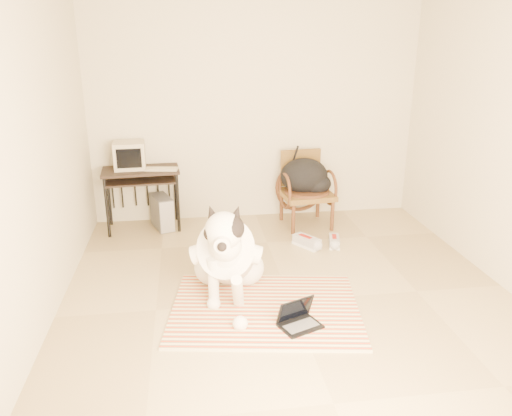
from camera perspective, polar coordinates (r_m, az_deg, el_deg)
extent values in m
plane|color=tan|center=(4.48, 4.01, -10.50)|extent=(4.50, 4.50, 0.00)
plane|color=beige|center=(6.17, -0.06, 11.10)|extent=(4.50, 0.00, 4.50)
plane|color=beige|center=(1.97, 18.65, -7.88)|extent=(4.50, 0.00, 4.50)
plane|color=beige|center=(4.07, -24.39, 5.19)|extent=(0.00, 4.50, 4.50)
cube|color=#C24020|center=(3.92, 1.08, -15.03)|extent=(1.60, 0.49, 0.02)
cube|color=#548139|center=(4.12, 1.07, -13.14)|extent=(1.60, 0.49, 0.02)
cube|color=#744B8C|center=(4.33, 1.07, -11.44)|extent=(1.60, 0.49, 0.02)
cube|color=gold|center=(4.54, 1.07, -9.89)|extent=(1.60, 0.49, 0.02)
cube|color=beige|center=(4.75, 1.06, -8.47)|extent=(1.60, 0.49, 0.02)
sphere|color=white|center=(4.70, -5.04, -6.79)|extent=(0.33, 0.33, 0.33)
sphere|color=white|center=(4.68, -1.13, -6.83)|extent=(0.33, 0.33, 0.33)
ellipsoid|color=white|center=(4.66, -3.10, -6.59)|extent=(0.41, 0.37, 0.33)
ellipsoid|color=white|center=(4.38, -3.31, -5.07)|extent=(0.52, 0.81, 0.72)
cylinder|color=white|center=(4.40, -3.30, -5.00)|extent=(0.58, 0.71, 0.66)
sphere|color=white|center=(4.13, -3.54, -4.26)|extent=(0.28, 0.28, 0.28)
sphere|color=white|center=(3.96, -3.70, -2.58)|extent=(0.31, 0.31, 0.31)
ellipsoid|color=black|center=(3.95, -3.03, -2.31)|extent=(0.24, 0.27, 0.22)
cylinder|color=white|center=(3.86, -3.82, -3.94)|extent=(0.15, 0.18, 0.13)
sphere|color=black|center=(3.78, -3.91, -4.46)|extent=(0.07, 0.07, 0.07)
cone|color=black|center=(3.99, -5.09, -0.62)|extent=(0.16, 0.17, 0.19)
cone|color=black|center=(3.98, -2.24, -0.63)|extent=(0.15, 0.16, 0.19)
torus|color=white|center=(4.09, -3.57, -3.68)|extent=(0.29, 0.18, 0.24)
cylinder|color=white|center=(4.27, -4.90, -8.41)|extent=(0.11, 0.15, 0.46)
cylinder|color=white|center=(4.15, -2.09, -9.62)|extent=(0.15, 0.42, 0.46)
sphere|color=white|center=(4.33, -4.86, -10.82)|extent=(0.12, 0.12, 0.12)
sphere|color=white|center=(4.04, -1.82, -13.04)|extent=(0.12, 0.12, 0.12)
cone|color=black|center=(4.98, -3.10, -6.56)|extent=(0.16, 0.46, 0.12)
cube|color=black|center=(4.08, 5.10, -13.29)|extent=(0.38, 0.33, 0.02)
cube|color=#535255|center=(4.07, 5.18, -13.23)|extent=(0.30, 0.22, 0.00)
cube|color=black|center=(4.08, 4.49, -11.48)|extent=(0.32, 0.19, 0.21)
cube|color=black|center=(4.07, 4.56, -11.50)|extent=(0.28, 0.16, 0.18)
cube|color=black|center=(5.99, -13.06, 4.21)|extent=(0.92, 0.56, 0.03)
cube|color=black|center=(5.97, -13.01, 3.05)|extent=(0.81, 0.45, 0.02)
cylinder|color=black|center=(5.92, -16.67, -0.01)|extent=(0.04, 0.04, 0.70)
cylinder|color=black|center=(6.31, -16.45, 1.19)|extent=(0.04, 0.04, 0.70)
cylinder|color=black|center=(5.91, -8.91, 0.54)|extent=(0.04, 0.04, 0.70)
cylinder|color=black|center=(6.30, -9.17, 1.70)|extent=(0.04, 0.04, 0.70)
cube|color=#B0A68A|center=(6.02, -14.25, 5.88)|extent=(0.37, 0.35, 0.31)
cube|color=black|center=(5.86, -14.31, 5.51)|extent=(0.28, 0.03, 0.22)
cube|color=#B0A68A|center=(5.90, -10.75, 4.40)|extent=(0.39, 0.19, 0.02)
cube|color=#535255|center=(6.11, -10.69, -0.46)|extent=(0.31, 0.45, 0.40)
cube|color=#A7A7AB|center=(5.91, -10.10, -1.07)|extent=(0.16, 0.07, 0.38)
cube|color=brown|center=(6.05, 5.82, 1.55)|extent=(0.64, 0.62, 0.06)
cylinder|color=#381D0F|center=(6.04, 5.83, 1.92)|extent=(0.55, 0.55, 0.04)
cube|color=brown|center=(6.22, 5.10, 4.66)|extent=(0.51, 0.09, 0.44)
cylinder|color=#381D0F|center=(5.83, 4.28, -1.30)|extent=(0.04, 0.04, 0.36)
cylinder|color=#381D0F|center=(6.27, 2.93, 0.20)|extent=(0.04, 0.04, 0.36)
cylinder|color=#381D0F|center=(5.99, 8.70, -0.91)|extent=(0.04, 0.04, 0.36)
cylinder|color=#381D0F|center=(6.41, 7.09, 0.53)|extent=(0.04, 0.04, 0.36)
ellipsoid|color=black|center=(6.02, 5.51, 3.70)|extent=(0.57, 0.47, 0.42)
ellipsoid|color=black|center=(6.01, 6.92, 2.77)|extent=(0.36, 0.29, 0.24)
cube|color=silver|center=(5.56, 5.80, -4.24)|extent=(0.30, 0.35, 0.03)
cube|color=gray|center=(5.54, 5.82, -3.81)|extent=(0.29, 0.34, 0.11)
cube|color=maroon|center=(5.52, 5.83, -3.38)|extent=(0.14, 0.17, 0.02)
cube|color=silver|center=(5.63, 8.91, -4.10)|extent=(0.17, 0.30, 0.03)
cube|color=gray|center=(5.62, 8.93, -3.74)|extent=(0.17, 0.29, 0.09)
cube|color=maroon|center=(5.60, 8.95, -3.38)|extent=(0.08, 0.15, 0.02)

